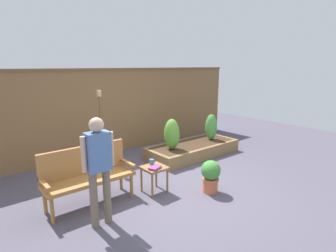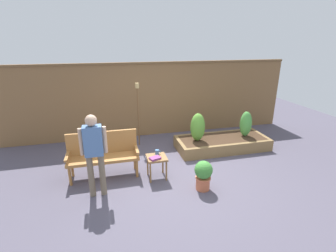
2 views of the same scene
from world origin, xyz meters
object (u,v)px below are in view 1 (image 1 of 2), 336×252
at_px(side_table, 154,171).
at_px(person_by_bench, 99,163).
at_px(potted_boxwood, 211,175).
at_px(shrub_far_corner, 211,127).
at_px(book_on_table, 155,168).
at_px(cup_on_table, 152,162).
at_px(shrub_near_bench, 172,134).
at_px(garden_bench, 87,171).
at_px(tiki_torch, 100,115).

distance_m(side_table, person_by_bench, 1.34).
xyz_separation_m(potted_boxwood, shrub_far_corner, (1.85, 1.66, 0.31)).
relative_size(book_on_table, potted_boxwood, 0.36).
distance_m(cup_on_table, book_on_table, 0.23).
bearing_deg(shrub_near_bench, side_table, -141.00).
relative_size(cup_on_table, potted_boxwood, 0.21).
height_order(book_on_table, shrub_far_corner, shrub_far_corner).
bearing_deg(person_by_bench, side_table, 15.81).
relative_size(potted_boxwood, shrub_far_corner, 0.87).
distance_m(garden_bench, shrub_far_corner, 3.74).
xyz_separation_m(side_table, tiki_torch, (-0.12, 1.81, 0.77)).
height_order(tiki_torch, person_by_bench, tiki_torch).
distance_m(garden_bench, side_table, 1.14).
relative_size(garden_bench, book_on_table, 6.71).
relative_size(side_table, tiki_torch, 0.28).
relative_size(side_table, potted_boxwood, 0.81).
height_order(cup_on_table, potted_boxwood, potted_boxwood).
relative_size(shrub_near_bench, person_by_bench, 0.46).
bearing_deg(book_on_table, person_by_bench, 171.34).
bearing_deg(side_table, garden_bench, 159.29).
relative_size(book_on_table, shrub_near_bench, 0.30).
bearing_deg(shrub_near_bench, garden_bench, -164.96).
height_order(side_table, book_on_table, book_on_table).
distance_m(potted_boxwood, tiki_torch, 2.74).
xyz_separation_m(potted_boxwood, tiki_torch, (-0.90, 2.45, 0.84)).
relative_size(book_on_table, shrub_far_corner, 0.32).
bearing_deg(person_by_bench, book_on_table, 12.26).
distance_m(shrub_far_corner, tiki_torch, 2.90).
relative_size(book_on_table, tiki_torch, 0.13).
bearing_deg(side_table, book_on_table, -119.18).
xyz_separation_m(shrub_near_bench, shrub_far_corner, (1.35, 0.00, -0.02)).
xyz_separation_m(garden_bench, person_by_bench, (-0.12, -0.74, 0.39)).
distance_m(side_table, tiki_torch, 1.98).
relative_size(side_table, shrub_near_bench, 0.66).
distance_m(shrub_near_bench, shrub_far_corner, 1.35).
bearing_deg(garden_bench, person_by_bench, -99.40).
relative_size(shrub_near_bench, tiki_torch, 0.42).
distance_m(potted_boxwood, person_by_bench, 2.07).
distance_m(garden_bench, cup_on_table, 1.13).
height_order(garden_bench, cup_on_table, garden_bench).
distance_m(book_on_table, person_by_bench, 1.24).
height_order(side_table, tiki_torch, tiki_torch).
bearing_deg(book_on_table, garden_bench, 133.24).
distance_m(shrub_far_corner, person_by_bench, 4.05).
xyz_separation_m(cup_on_table, shrub_near_bench, (1.23, 0.91, 0.13)).
bearing_deg(shrub_far_corner, cup_on_table, -160.66).
height_order(book_on_table, potted_boxwood, potted_boxwood).
bearing_deg(shrub_near_bench, book_on_table, -139.75).
bearing_deg(garden_bench, shrub_far_corner, 9.65).
xyz_separation_m(cup_on_table, book_on_table, (-0.09, -0.21, -0.03)).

